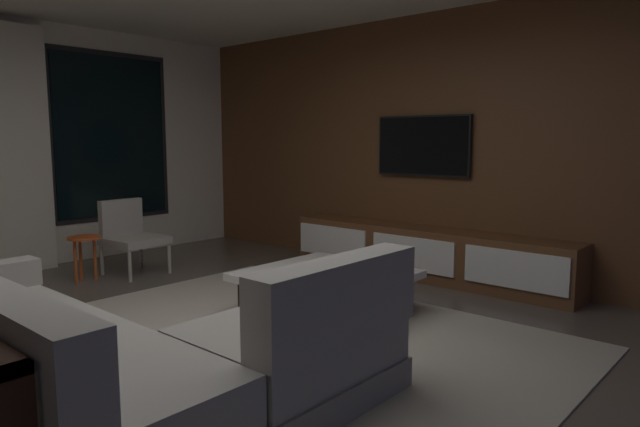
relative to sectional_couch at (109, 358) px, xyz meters
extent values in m
plane|color=#564C44|center=(0.81, 0.19, -0.29)|extent=(9.20, 9.20, 0.00)
cube|color=black|center=(2.11, 3.78, 1.16)|extent=(1.52, 0.02, 2.02)
cube|color=black|center=(2.11, 3.77, 1.16)|extent=(1.40, 0.03, 1.90)
cube|color=brown|center=(3.87, 0.19, 1.06)|extent=(0.12, 7.80, 2.70)
cube|color=#ADA391|center=(1.16, 0.09, -0.28)|extent=(3.20, 3.80, 0.01)
cube|color=gray|center=(-0.24, 0.23, -0.20)|extent=(0.90, 2.50, 0.18)
cube|color=#9E9991|center=(-0.24, 0.23, 0.01)|extent=(0.86, 2.42, 0.24)
cube|color=gray|center=(0.74, -0.57, -0.20)|extent=(1.10, 0.90, 0.18)
cube|color=#9E9991|center=(0.74, -0.57, 0.01)|extent=(1.07, 0.86, 0.24)
cube|color=#9E9991|center=(0.74, -0.92, 0.33)|extent=(1.10, 0.20, 0.40)
cube|color=#B2A893|center=(-0.47, -0.07, 0.29)|extent=(0.10, 0.36, 0.36)
cube|color=black|center=(1.97, 0.22, -0.14)|extent=(1.00, 1.00, 0.30)
cube|color=white|center=(1.97, 0.22, 0.04)|extent=(1.16, 1.16, 0.06)
cube|color=#CC3583|center=(2.05, 0.16, 0.08)|extent=(0.27, 0.18, 0.03)
cube|color=#B68F3B|center=(2.05, 0.16, 0.11)|extent=(0.25, 0.19, 0.03)
cube|color=#53B5AC|center=(2.07, 0.18, 0.13)|extent=(0.25, 0.21, 0.02)
cube|color=slate|center=(2.06, 0.18, 0.16)|extent=(0.21, 0.18, 0.03)
cylinder|color=#B2ADA0|center=(1.97, 2.42, -0.11)|extent=(0.04, 0.04, 0.36)
cylinder|color=#B2ADA0|center=(1.50, 2.39, -0.11)|extent=(0.04, 0.04, 0.36)
cylinder|color=#B2ADA0|center=(1.94, 2.92, -0.11)|extent=(0.04, 0.04, 0.36)
cylinder|color=#B2ADA0|center=(1.46, 2.89, -0.11)|extent=(0.04, 0.04, 0.36)
cube|color=#9E9991|center=(1.72, 2.66, 0.07)|extent=(0.58, 0.59, 0.08)
cube|color=#9E9991|center=(1.70, 2.90, 0.30)|extent=(0.49, 0.11, 0.38)
cylinder|color=#BF4C1E|center=(1.11, 2.74, -0.06)|extent=(0.03, 0.03, 0.46)
cylinder|color=#BF4C1E|center=(1.31, 2.74, -0.06)|extent=(0.03, 0.03, 0.46)
cylinder|color=#BF4C1E|center=(1.21, 2.84, -0.06)|extent=(0.03, 0.03, 0.46)
cylinder|color=#BF4C1E|center=(1.21, 2.74, 0.16)|extent=(0.32, 0.32, 0.02)
cube|color=brown|center=(3.59, 0.29, -0.03)|extent=(0.44, 3.10, 0.52)
cube|color=white|center=(3.36, -0.76, 0.00)|extent=(0.02, 0.93, 0.33)
cube|color=white|center=(3.36, 0.29, 0.00)|extent=(0.02, 0.93, 0.33)
cube|color=white|center=(3.36, 1.33, 0.00)|extent=(0.02, 0.93, 0.33)
cube|color=black|center=(3.55, -0.56, -0.17)|extent=(0.33, 0.68, 0.19)
cube|color=#8879B8|center=(3.55, -0.82, -0.17)|extent=(0.03, 0.04, 0.18)
cube|color=#4AC285|center=(3.55, -0.75, -0.19)|extent=(0.03, 0.04, 0.14)
cube|color=#547D5F|center=(3.55, -0.68, -0.18)|extent=(0.03, 0.04, 0.18)
cube|color=#629C9A|center=(3.55, -0.60, -0.19)|extent=(0.03, 0.04, 0.16)
cube|color=#8DB3A3|center=(3.55, -0.53, -0.18)|extent=(0.03, 0.04, 0.17)
cube|color=#67B46A|center=(3.55, -0.45, -0.19)|extent=(0.03, 0.04, 0.14)
cube|color=#7F63A3|center=(3.55, -0.38, -0.18)|extent=(0.03, 0.04, 0.17)
cube|color=tan|center=(3.55, -0.30, -0.19)|extent=(0.03, 0.04, 0.15)
cube|color=black|center=(3.77, 0.44, 1.06)|extent=(0.04, 1.08, 0.63)
cube|color=black|center=(3.76, 0.44, 1.06)|extent=(0.05, 1.04, 0.59)
camera|label=1|loc=(-1.36, -2.65, 1.12)|focal=31.57mm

